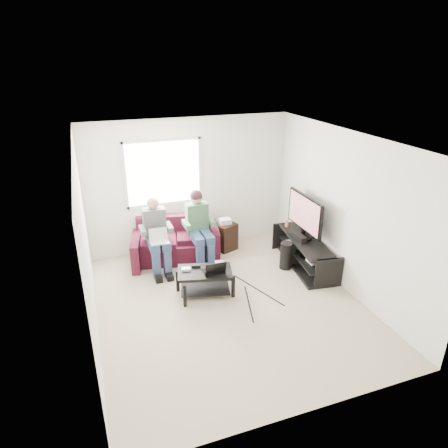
{
  "coord_description": "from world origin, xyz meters",
  "views": [
    {
      "loc": [
        -1.86,
        -5.0,
        3.67
      ],
      "look_at": [
        0.13,
        0.6,
        1.12
      ],
      "focal_mm": 32.0,
      "sensor_mm": 36.0,
      "label": 1
    }
  ],
  "objects_px": {
    "subwoofer": "(286,256)",
    "coffee_table": "(205,277)",
    "tv_stand": "(304,254)",
    "end_table": "(225,236)",
    "sofa": "(176,244)",
    "tv": "(305,214)"
  },
  "relations": [
    {
      "from": "tv_stand",
      "to": "end_table",
      "type": "distance_m",
      "value": 1.63
    },
    {
      "from": "tv_stand",
      "to": "subwoofer",
      "type": "height_order",
      "value": "tv_stand"
    },
    {
      "from": "tv_stand",
      "to": "tv",
      "type": "xyz_separation_m",
      "value": [
        -0.0,
        0.1,
        0.76
      ]
    },
    {
      "from": "subwoofer",
      "to": "end_table",
      "type": "height_order",
      "value": "end_table"
    },
    {
      "from": "end_table",
      "to": "sofa",
      "type": "bearing_deg",
      "value": -178.14
    },
    {
      "from": "sofa",
      "to": "coffee_table",
      "type": "height_order",
      "value": "sofa"
    },
    {
      "from": "sofa",
      "to": "tv_stand",
      "type": "distance_m",
      "value": 2.44
    },
    {
      "from": "tv_stand",
      "to": "end_table",
      "type": "bearing_deg",
      "value": 134.75
    },
    {
      "from": "sofa",
      "to": "coffee_table",
      "type": "xyz_separation_m",
      "value": [
        0.15,
        -1.42,
        0.02
      ]
    },
    {
      "from": "sofa",
      "to": "coffee_table",
      "type": "relative_size",
      "value": 1.89
    },
    {
      "from": "coffee_table",
      "to": "end_table",
      "type": "height_order",
      "value": "end_table"
    },
    {
      "from": "sofa",
      "to": "end_table",
      "type": "distance_m",
      "value": 1.02
    },
    {
      "from": "sofa",
      "to": "subwoofer",
      "type": "height_order",
      "value": "sofa"
    },
    {
      "from": "tv",
      "to": "subwoofer",
      "type": "distance_m",
      "value": 0.84
    },
    {
      "from": "sofa",
      "to": "tv",
      "type": "xyz_separation_m",
      "value": [
        2.16,
        -1.02,
        0.71
      ]
    },
    {
      "from": "coffee_table",
      "to": "tv_stand",
      "type": "bearing_deg",
      "value": 8.3
    },
    {
      "from": "tv_stand",
      "to": "subwoofer",
      "type": "bearing_deg",
      "value": 173.56
    },
    {
      "from": "subwoofer",
      "to": "coffee_table",
      "type": "bearing_deg",
      "value": -168.57
    },
    {
      "from": "tv_stand",
      "to": "coffee_table",
      "type": "bearing_deg",
      "value": -171.7
    },
    {
      "from": "sofa",
      "to": "tv_stand",
      "type": "bearing_deg",
      "value": -27.4
    },
    {
      "from": "tv_stand",
      "to": "tv",
      "type": "distance_m",
      "value": 0.77
    },
    {
      "from": "sofa",
      "to": "end_table",
      "type": "bearing_deg",
      "value": 1.86
    }
  ]
}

